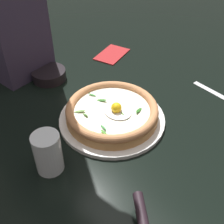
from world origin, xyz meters
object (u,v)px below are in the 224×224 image
pizza_cutter (143,223)px  drinking_glass (48,155)px  pizza (112,111)px  side_bowl (49,75)px  folded_napkin (112,54)px

pizza_cutter → drinking_glass: size_ratio=1.14×
pizza → side_bowl: pizza is taller
drinking_glass → side_bowl: bearing=-38.2°
pizza_cutter → folded_napkin: (0.53, -0.50, -0.03)m
side_bowl → folded_napkin: size_ratio=0.83×
pizza_cutter → side_bowl: bearing=-21.4°
pizza → side_bowl: size_ratio=2.28×
side_bowl → pizza_cutter: pizza_cutter is taller
pizza → folded_napkin: size_ratio=1.88×
pizza_cutter → folded_napkin: pizza_cutter is taller
pizza → pizza_cutter: 0.34m
side_bowl → folded_napkin: (-0.05, -0.27, -0.01)m
side_bowl → drinking_glass: drinking_glass is taller
folded_napkin → pizza_cutter: bearing=136.9°
side_bowl → folded_napkin: 0.28m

